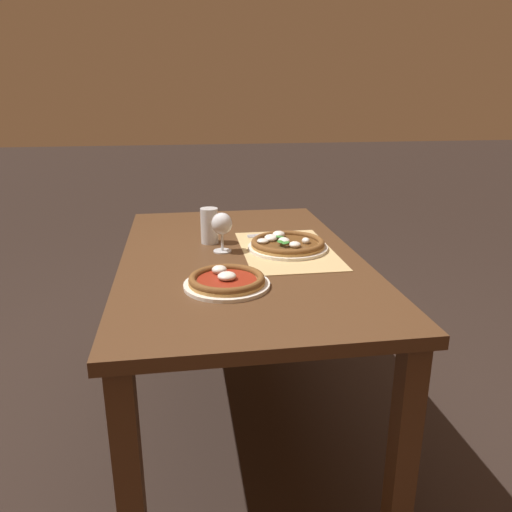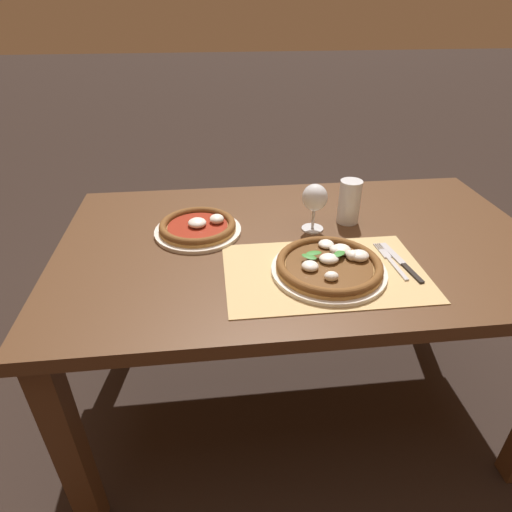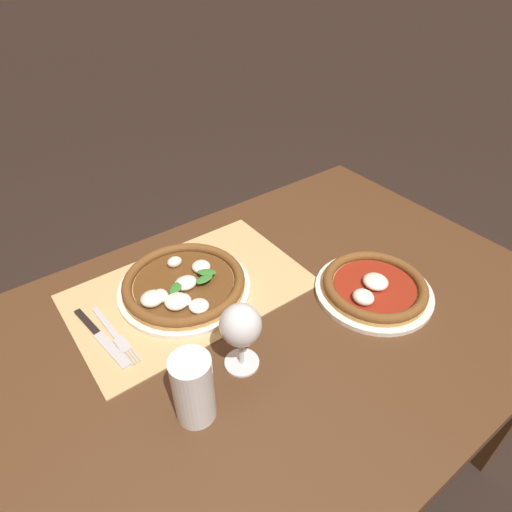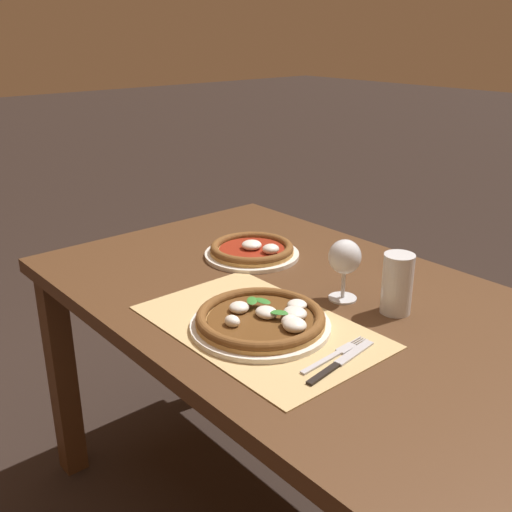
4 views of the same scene
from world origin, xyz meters
The scene contains 9 objects.
ground_plane centered at (0.00, 0.00, 0.00)m, with size 24.00×24.00×0.00m, color black.
dining_table centered at (0.00, 0.00, 0.64)m, with size 1.49×0.89×0.74m.
paper_placemat centered at (0.03, -0.19, 0.74)m, with size 0.55×0.35×0.00m, color tan.
pizza_near centered at (0.04, -0.19, 0.76)m, with size 0.31×0.31×0.05m.
pizza_far centered at (-0.32, 0.08, 0.76)m, with size 0.28×0.28×0.05m.
wine_glass centered at (0.05, 0.06, 0.85)m, with size 0.08×0.08×0.16m.
pint_glass centered at (0.18, 0.10, 0.81)m, with size 0.07×0.07×0.15m.
fork centered at (0.23, -0.16, 0.75)m, with size 0.03×0.20×0.00m.
knife centered at (0.25, -0.17, 0.75)m, with size 0.05×0.22×0.01m.
Camera 2 is at (-0.27, -1.14, 1.39)m, focal length 30.00 mm.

